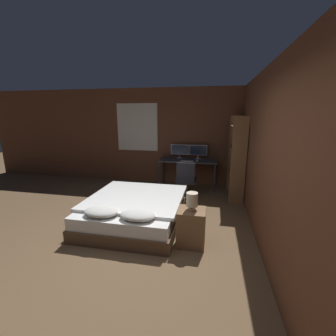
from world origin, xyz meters
name	(u,v)px	position (x,y,z in m)	size (l,w,h in m)	color
ground_plane	(129,263)	(0.00, 0.00, 0.00)	(20.00, 20.00, 0.00)	brown
wall_back	(175,137)	(-0.02, 3.81, 1.35)	(12.00, 0.08, 2.70)	brown
wall_side_right	(259,152)	(1.83, 1.50, 1.35)	(0.06, 12.00, 2.70)	brown
bed	(135,210)	(-0.33, 1.18, 0.24)	(1.71, 1.92, 0.56)	brown
nightstand	(191,227)	(0.78, 0.64, 0.29)	(0.42, 0.39, 0.57)	brown
bedside_lamp	(192,200)	(0.78, 0.64, 0.74)	(0.17, 0.17, 0.27)	gray
desk	(188,163)	(0.39, 3.44, 0.68)	(1.58, 0.61, 0.78)	#38383D
monitor_left	(180,150)	(0.14, 3.64, 1.00)	(0.49, 0.16, 0.39)	#B7B7BC
monitor_right	(198,151)	(0.65, 3.64, 1.00)	(0.49, 0.16, 0.39)	#B7B7BC
keyboard	(187,161)	(0.39, 3.24, 0.79)	(0.35, 0.13, 0.02)	#B7B7BC
computer_mouse	(197,161)	(0.66, 3.24, 0.79)	(0.07, 0.05, 0.04)	#B7B7BC
office_chair	(186,183)	(0.45, 2.67, 0.36)	(0.52, 0.52, 0.89)	black
bookshelf	(237,155)	(1.61, 2.85, 1.06)	(0.33, 0.93, 1.95)	brown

